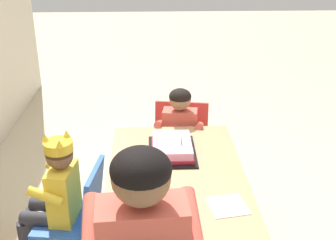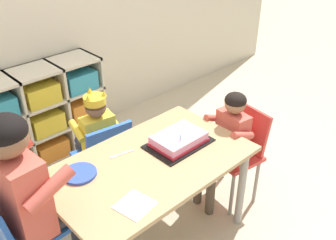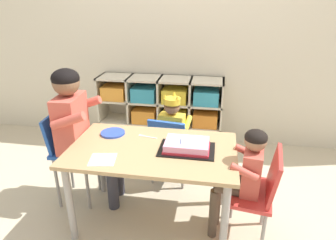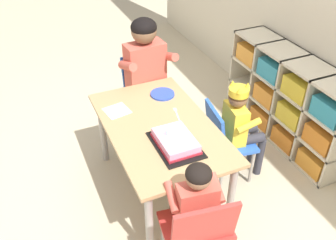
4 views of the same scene
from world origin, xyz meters
TOP-DOWN VIEW (x-y plane):
  - activity_table at (0.00, 0.00)m, footprint 1.10×0.67m
  - classroom_chair_blue at (0.04, 0.49)m, footprint 0.37×0.36m
  - child_with_crown at (0.05, 0.60)m, footprint 0.32×0.32m
  - classroom_chair_guest_side at (0.70, -0.07)m, footprint 0.35×0.41m
  - guest_at_table_side at (0.60, -0.05)m, footprint 0.32×0.32m
  - birthday_cake_on_tray at (0.23, 0.01)m, footprint 0.36×0.25m
  - paper_plate_stack at (-0.33, 0.16)m, footprint 0.17×0.17m
  - paper_napkin_square at (-0.27, -0.20)m, footprint 0.18×0.18m
  - fork_at_table_front_edge at (-0.08, 0.16)m, footprint 0.14×0.05m

SIDE VIEW (x-z plane):
  - classroom_chair_blue at x=0.04m, z-range 0.05..0.67m
  - classroom_chair_guest_side at x=0.70m, z-range 0.07..0.73m
  - child_with_crown at x=0.05m, z-range 0.09..0.89m
  - guest_at_table_side at x=0.60m, z-range 0.11..0.91m
  - activity_table at x=0.00m, z-range 0.22..0.82m
  - paper_napkin_square at x=-0.27m, z-range 0.60..0.60m
  - fork_at_table_front_edge at x=-0.08m, z-range 0.60..0.60m
  - paper_plate_stack at x=-0.33m, z-range 0.60..0.61m
  - birthday_cake_on_tray at x=0.23m, z-range 0.57..0.67m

